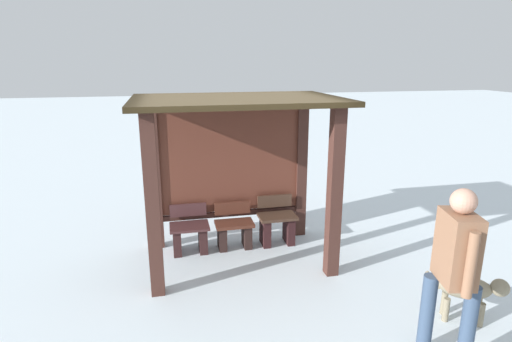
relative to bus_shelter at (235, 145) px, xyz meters
name	(u,v)px	position (x,y,z in m)	size (l,w,h in m)	color
ground_plane	(239,259)	(0.00, -0.23, -1.68)	(60.00, 60.00, 0.00)	white
bus_shelter	(235,145)	(0.00, 0.00, 0.00)	(2.79, 1.86, 2.38)	#442720
bench_left_inside	(190,234)	(-0.69, 0.19, -1.40)	(0.59, 0.42, 0.71)	#472728
bench_center_inside	(234,230)	(0.00, 0.19, -1.39)	(0.59, 0.36, 0.70)	#52291D
bench_right_inside	(277,225)	(0.69, 0.19, -1.37)	(0.59, 0.39, 0.76)	#432D21
person_walking	(455,263)	(1.59, -2.74, -0.64)	(0.43, 0.62, 1.77)	#93664A
dog	(470,290)	(2.25, -2.25, -1.29)	(0.79, 0.49, 0.56)	gray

